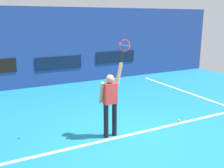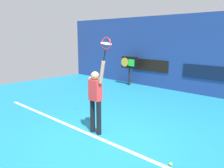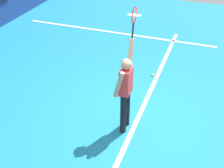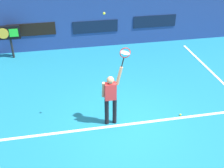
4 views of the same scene
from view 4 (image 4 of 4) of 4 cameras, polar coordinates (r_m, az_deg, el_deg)
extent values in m
plane|color=teal|center=(9.08, 2.39, -8.02)|extent=(18.00, 18.00, 0.00)
cube|color=navy|center=(13.89, -3.54, 14.50)|extent=(18.00, 0.20, 3.58)
cube|color=#0C1933|center=(14.01, -3.37, 11.44)|extent=(2.20, 0.03, 0.60)
cube|color=black|center=(13.95, -15.89, 10.49)|extent=(2.20, 0.03, 0.60)
cube|color=#0C1933|center=(14.65, 8.59, 12.37)|extent=(2.20, 0.03, 0.60)
cube|color=white|center=(9.03, 2.47, -8.22)|extent=(10.00, 0.10, 0.01)
cube|color=white|center=(12.18, 20.82, 0.83)|extent=(0.10, 7.00, 0.01)
cylinder|color=black|center=(8.82, -1.07, -5.58)|extent=(0.13, 0.13, 0.92)
cylinder|color=black|center=(8.85, 0.53, -5.40)|extent=(0.13, 0.13, 0.92)
cube|color=red|center=(8.42, -0.32, -1.47)|extent=(0.34, 0.20, 0.55)
sphere|color=tan|center=(8.22, -0.33, 0.80)|extent=(0.22, 0.22, 0.22)
cylinder|color=tan|center=(8.21, 1.47, 1.66)|extent=(0.21, 0.09, 0.59)
cylinder|color=tan|center=(8.44, -1.75, -1.18)|extent=(0.09, 0.23, 0.58)
cylinder|color=black|center=(8.03, 2.17, 4.39)|extent=(0.10, 0.03, 0.30)
torus|color=red|center=(7.92, 2.67, 6.30)|extent=(0.37, 0.02, 0.37)
cylinder|color=silver|center=(7.92, 2.67, 6.30)|extent=(0.26, 0.27, 0.06)
sphere|color=#CCE033|center=(7.50, -1.61, 14.02)|extent=(0.07, 0.07, 0.07)
cylinder|color=black|center=(13.81, -19.46, 6.81)|extent=(0.10, 0.10, 0.93)
cube|color=black|center=(13.54, -20.02, 9.75)|extent=(0.95, 0.18, 0.60)
cylinder|color=gold|center=(13.49, -21.11, 9.46)|extent=(0.48, 0.02, 0.48)
cube|color=#26D833|center=(13.41, -19.19, 9.71)|extent=(0.38, 0.02, 0.36)
sphere|color=#CCE033|center=(9.67, 13.62, -6.02)|extent=(0.07, 0.07, 0.07)
camera|label=1|loc=(3.30, -40.81, -32.83)|focal=41.90mm
camera|label=2|loc=(7.26, 46.05, -5.02)|focal=38.27mm
camera|label=3|loc=(6.70, -44.10, 11.38)|focal=49.07mm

